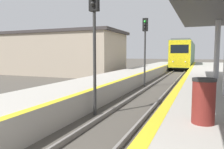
# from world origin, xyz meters

# --- Properties ---
(train) EXTENTS (2.80, 19.54, 4.39)m
(train) POSITION_xyz_m (0.00, 37.74, 2.23)
(train) COLOR black
(train) RESTS_ON ground
(signal_near) EXTENTS (0.36, 0.31, 4.85)m
(signal_near) POSITION_xyz_m (-1.21, 6.31, 3.37)
(signal_near) COLOR #2D2D2D
(signal_near) RESTS_ON ground
(signal_mid) EXTENTS (0.36, 0.31, 4.85)m
(signal_mid) POSITION_xyz_m (-1.15, 14.14, 3.37)
(signal_mid) COLOR #2D2D2D
(signal_mid) RESTS_ON ground
(trash_bin) EXTENTS (0.49, 0.49, 0.97)m
(trash_bin) POSITION_xyz_m (2.61, 3.81, 1.38)
(trash_bin) COLOR maroon
(trash_bin) RESTS_ON platform_right
(station_building) EXTENTS (13.91, 6.70, 4.82)m
(station_building) POSITION_xyz_m (-12.17, 20.11, 2.42)
(station_building) COLOR tan
(station_building) RESTS_ON ground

